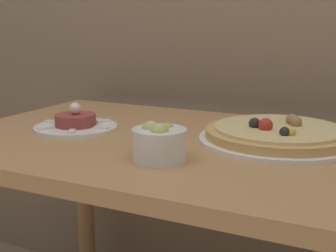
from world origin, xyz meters
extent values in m
cube|color=#AD7F51|center=(0.00, 0.37, 0.72)|extent=(1.30, 0.74, 0.03)
cylinder|color=#AD7F51|center=(-0.59, 0.68, 0.35)|extent=(0.06, 0.06, 0.70)
cylinder|color=white|center=(0.15, 0.45, 0.74)|extent=(0.38, 0.38, 0.01)
cylinder|color=tan|center=(0.15, 0.45, 0.76)|extent=(0.35, 0.35, 0.02)
cylinder|color=#E0C684|center=(0.15, 0.45, 0.77)|extent=(0.31, 0.31, 0.01)
sphere|color=gold|center=(0.20, 0.38, 0.78)|extent=(0.02, 0.02, 0.02)
sphere|color=#B22D23|center=(0.13, 0.41, 0.79)|extent=(0.03, 0.03, 0.03)
sphere|color=black|center=(0.10, 0.43, 0.78)|extent=(0.03, 0.03, 0.03)
sphere|color=#997047|center=(0.18, 0.50, 0.78)|extent=(0.03, 0.03, 0.03)
sphere|color=#997047|center=(0.19, 0.48, 0.78)|extent=(0.03, 0.03, 0.03)
sphere|color=black|center=(0.19, 0.38, 0.78)|extent=(0.02, 0.02, 0.02)
cylinder|color=white|center=(-0.36, 0.35, 0.74)|extent=(0.22, 0.22, 0.01)
cylinder|color=#933D38|center=(-0.36, 0.35, 0.76)|extent=(0.11, 0.11, 0.03)
sphere|color=silver|center=(-0.36, 0.35, 0.79)|extent=(0.03, 0.03, 0.03)
cube|color=white|center=(-0.28, 0.35, 0.75)|extent=(0.04, 0.02, 0.01)
cube|color=white|center=(-0.32, 0.42, 0.75)|extent=(0.03, 0.04, 0.01)
cube|color=white|center=(-0.40, 0.42, 0.75)|extent=(0.03, 0.04, 0.01)
cube|color=white|center=(-0.44, 0.35, 0.75)|extent=(0.04, 0.02, 0.01)
cube|color=white|center=(-0.40, 0.28, 0.75)|extent=(0.03, 0.04, 0.01)
cube|color=white|center=(-0.32, 0.28, 0.75)|extent=(0.03, 0.04, 0.01)
cylinder|color=white|center=(-0.03, 0.20, 0.77)|extent=(0.11, 0.11, 0.07)
sphere|color=#B7BC70|center=(-0.02, 0.18, 0.80)|extent=(0.04, 0.04, 0.04)
sphere|color=#A3B25B|center=(-0.03, 0.22, 0.80)|extent=(0.03, 0.03, 0.03)
sphere|color=#B7BC70|center=(-0.05, 0.19, 0.80)|extent=(0.04, 0.04, 0.04)
sphere|color=#B7BC70|center=(-0.04, 0.19, 0.80)|extent=(0.03, 0.03, 0.03)
sphere|color=#A3B25B|center=(-0.02, 0.19, 0.80)|extent=(0.02, 0.02, 0.02)
sphere|color=#A3B25B|center=(-0.05, 0.21, 0.80)|extent=(0.02, 0.02, 0.02)
camera|label=1|loc=(0.40, -0.64, 1.02)|focal=50.00mm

